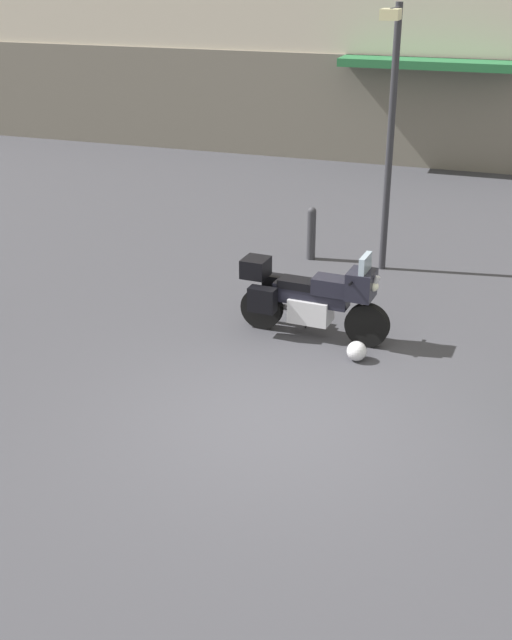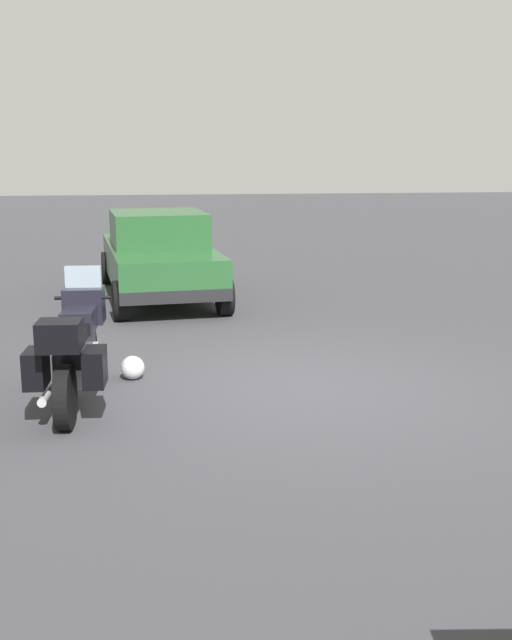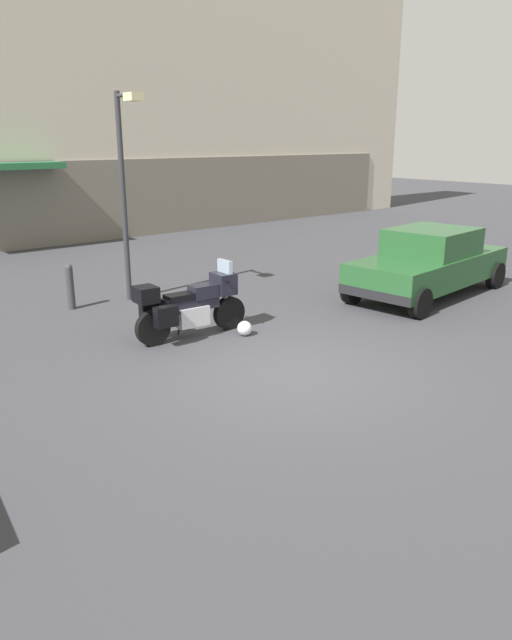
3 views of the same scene
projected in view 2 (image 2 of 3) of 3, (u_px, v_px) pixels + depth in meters
ground_plane at (304, 387)px, 8.73m from camera, size 80.00×80.00×0.00m
motorcycle at (75, 347)px, 8.03m from camera, size 2.26×0.78×1.36m
helmet at (133, 368)px, 9.01m from camera, size 0.28×0.28×0.28m
car_sedan_far at (159, 255)px, 13.92m from camera, size 4.70×2.33×1.56m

